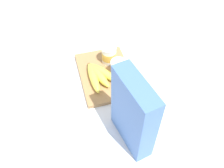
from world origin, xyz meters
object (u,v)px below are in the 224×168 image
object	(u,v)px
cutting_board	(105,75)
cereal_box	(133,114)
yogurt_cup_front	(109,55)
yogurt_cup_back	(118,69)
banana_bunch	(99,75)

from	to	relation	value
cutting_board	cereal_box	size ratio (longest dim) A/B	1.05
cereal_box	yogurt_cup_front	world-z (taller)	cereal_box
cereal_box	yogurt_cup_back	size ratio (longest dim) A/B	3.50
cereal_box	banana_bunch	distance (m)	0.31
yogurt_cup_back	cereal_box	bearing A→B (deg)	-7.21
yogurt_cup_front	banana_bunch	size ratio (longest dim) A/B	0.46
yogurt_cup_back	banana_bunch	distance (m)	0.09
cereal_box	yogurt_cup_back	distance (m)	0.30
banana_bunch	yogurt_cup_front	bearing A→B (deg)	142.85
cutting_board	banana_bunch	world-z (taller)	banana_bunch
cutting_board	cereal_box	distance (m)	0.34
banana_bunch	yogurt_cup_back	bearing A→B (deg)	83.33
cereal_box	banana_bunch	bearing A→B (deg)	177.34
cereal_box	banana_bunch	world-z (taller)	cereal_box
cereal_box	yogurt_cup_front	xyz separation A→B (m)	(-0.38, 0.02, -0.09)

